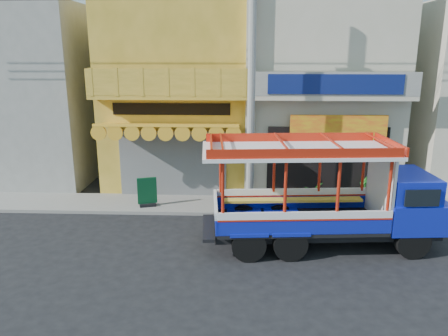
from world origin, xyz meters
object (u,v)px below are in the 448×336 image
Objects in this scene: songthaew_truck at (341,196)px; potted_plant_b at (404,199)px; green_sign at (147,194)px; potted_plant_a at (311,194)px; utility_pole at (256,71)px; potted_plant_c at (364,188)px.

potted_plant_b is (2.87, 2.66, -0.96)m from songthaew_truck.
green_sign is 1.27× the size of potted_plant_a.
utility_pole reaches higher than green_sign.
potted_plant_a is at bearing 3.54° from green_sign.
songthaew_truck is (2.48, -2.56, -3.47)m from utility_pole.
potted_plant_c is at bearing 17.18° from utility_pole.
green_sign is at bearing -86.74° from potted_plant_c.
songthaew_truck is 3.41m from potted_plant_a.
potted_plant_c is (1.80, 3.88, -0.99)m from songthaew_truck.
potted_plant_b is at bearing 42.79° from songthaew_truck.
potted_plant_a is 3.26m from potted_plant_b.
utility_pole is 30.32× the size of potted_plant_c.
potted_plant_b is at bearing -1.26° from green_sign.
songthaew_truck reaches higher than potted_plant_b.
songthaew_truck is 7.37× the size of potted_plant_b.
songthaew_truck is at bearing -28.68° from potted_plant_c.
green_sign is (-6.40, 2.86, -0.99)m from songthaew_truck.
utility_pole reaches higher than potted_plant_a.
utility_pole is 29.00× the size of potted_plant_b.
utility_pole is at bearing -76.62° from potted_plant_c.
potted_plant_b reaches higher than potted_plant_c.
utility_pole reaches higher than potted_plant_c.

